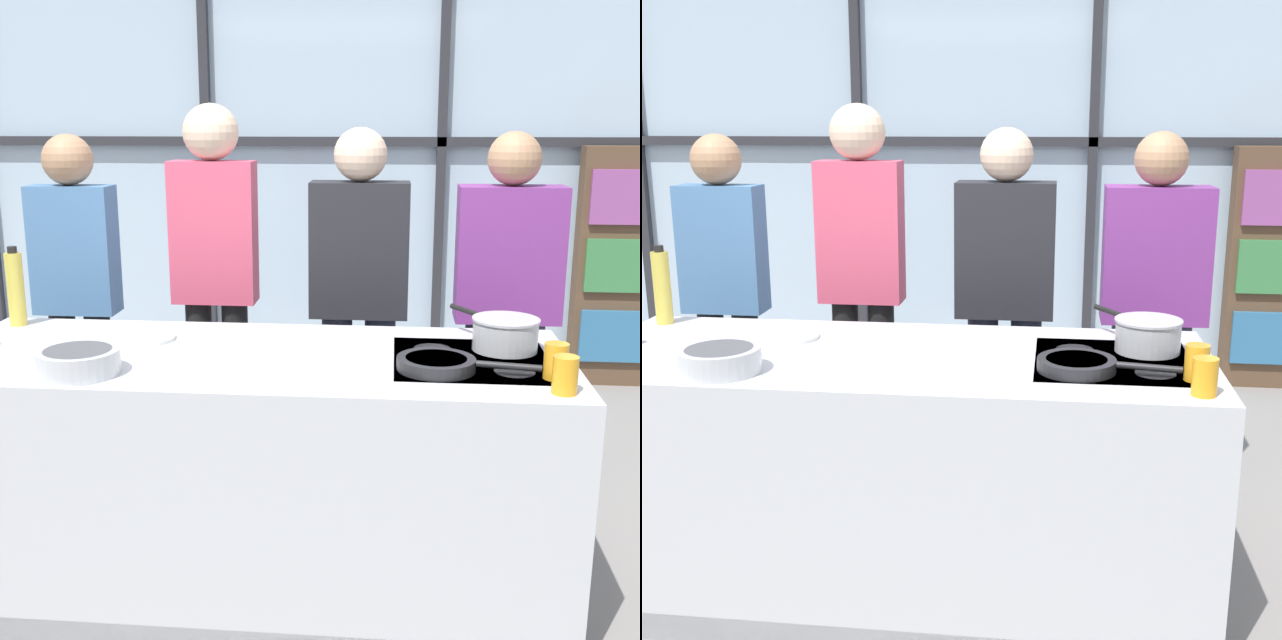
# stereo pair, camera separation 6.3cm
# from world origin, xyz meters

# --- Properties ---
(ground_plane) EXTENTS (18.00, 18.00, 0.00)m
(ground_plane) POSITION_xyz_m (0.00, 0.00, 0.00)
(ground_plane) COLOR gray
(back_window_wall) EXTENTS (6.40, 0.10, 2.80)m
(back_window_wall) POSITION_xyz_m (0.00, 2.74, 1.40)
(back_window_wall) COLOR silver
(back_window_wall) RESTS_ON ground_plane
(bookshelf) EXTENTS (0.52, 0.19, 1.52)m
(bookshelf) POSITION_xyz_m (1.89, 2.55, 0.76)
(bookshelf) COLOR brown
(bookshelf) RESTS_ON ground_plane
(demo_island) EXTENTS (2.17, 0.85, 0.89)m
(demo_island) POSITION_xyz_m (0.00, -0.00, 0.45)
(demo_island) COLOR silver
(demo_island) RESTS_ON ground_plane
(spectator_far_left) EXTENTS (0.37, 0.23, 1.62)m
(spectator_far_left) POSITION_xyz_m (-0.98, 0.89, 0.94)
(spectator_far_left) COLOR black
(spectator_far_left) RESTS_ON ground_plane
(spectator_center_left) EXTENTS (0.37, 0.24, 1.75)m
(spectator_center_left) POSITION_xyz_m (-0.33, 0.89, 1.03)
(spectator_center_left) COLOR black
(spectator_center_left) RESTS_ON ground_plane
(spectator_center_right) EXTENTS (0.43, 0.23, 1.65)m
(spectator_center_right) POSITION_xyz_m (0.33, 0.89, 0.94)
(spectator_center_right) COLOR #232838
(spectator_center_right) RESTS_ON ground_plane
(spectator_far_right) EXTENTS (0.45, 0.23, 1.63)m
(spectator_far_right) POSITION_xyz_m (0.98, 0.89, 0.92)
(spectator_far_right) COLOR #232838
(spectator_far_right) RESTS_ON ground_plane
(frying_pan) EXTENTS (0.45, 0.25, 0.04)m
(frying_pan) POSITION_xyz_m (0.63, -0.13, 0.92)
(frying_pan) COLOR #232326
(frying_pan) RESTS_ON demo_island
(saucepan) EXTENTS (0.29, 0.39, 0.11)m
(saucepan) POSITION_xyz_m (0.87, 0.13, 0.96)
(saucepan) COLOR silver
(saucepan) RESTS_ON demo_island
(white_plate) EXTENTS (0.25, 0.25, 0.01)m
(white_plate) POSITION_xyz_m (-0.44, 0.15, 0.90)
(white_plate) COLOR white
(white_plate) RESTS_ON demo_island
(mixing_bowl) EXTENTS (0.26, 0.26, 0.08)m
(mixing_bowl) POSITION_xyz_m (-0.51, -0.27, 0.94)
(mixing_bowl) COLOR silver
(mixing_bowl) RESTS_ON demo_island
(oil_bottle) EXTENTS (0.07, 0.07, 0.31)m
(oil_bottle) POSITION_xyz_m (-0.98, 0.31, 1.04)
(oil_bottle) COLOR #E0CC4C
(oil_bottle) RESTS_ON demo_island
(juice_glass_near) EXTENTS (0.07, 0.07, 0.11)m
(juice_glass_near) POSITION_xyz_m (0.98, -0.32, 0.95)
(juice_glass_near) COLOR orange
(juice_glass_near) RESTS_ON demo_island
(juice_glass_far) EXTENTS (0.07, 0.07, 0.11)m
(juice_glass_far) POSITION_xyz_m (0.98, -0.18, 0.95)
(juice_glass_far) COLOR orange
(juice_glass_far) RESTS_ON demo_island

